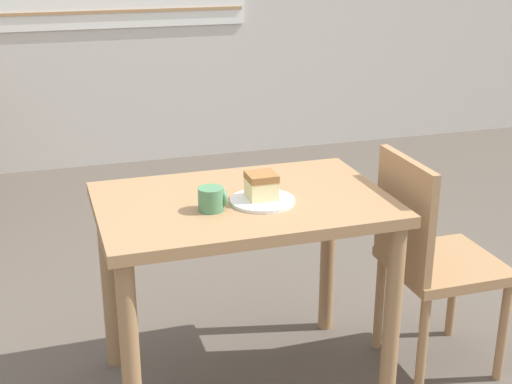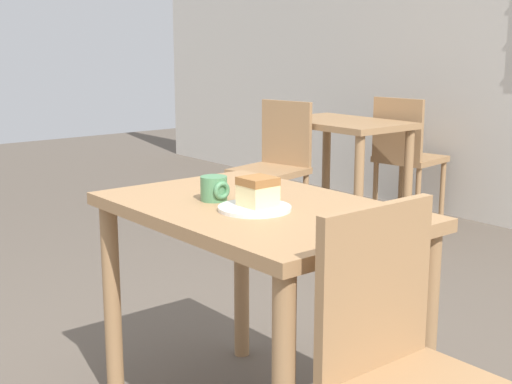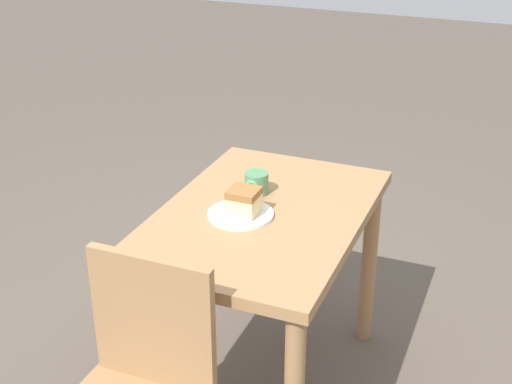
{
  "view_description": "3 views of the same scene",
  "coord_description": "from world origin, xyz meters",
  "px_view_note": "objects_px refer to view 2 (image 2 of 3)",
  "views": [
    {
      "loc": [
        -0.66,
        -2.08,
        1.61
      ],
      "look_at": [
        0.01,
        0.05,
        0.79
      ],
      "focal_mm": 50.0,
      "sensor_mm": 36.0,
      "label": 1
    },
    {
      "loc": [
        1.66,
        -1.25,
        1.25
      ],
      "look_at": [
        0.05,
        0.05,
        0.81
      ],
      "focal_mm": 50.0,
      "sensor_mm": 36.0,
      "label": 2
    },
    {
      "loc": [
        1.97,
        0.91,
        1.84
      ],
      "look_at": [
        -0.0,
        0.1,
        0.82
      ],
      "focal_mm": 50.0,
      "sensor_mm": 36.0,
      "label": 3
    }
  ],
  "objects_px": {
    "dining_table_far": "(342,142)",
    "coffee_mug": "(214,189)",
    "chair_far_corner": "(275,163)",
    "plate": "(255,208)",
    "cake_slice": "(258,191)",
    "dining_table_near": "(258,242)",
    "chair_near_window": "(410,374)",
    "chair_far_opposite": "(406,154)"
  },
  "relations": [
    {
      "from": "dining_table_far",
      "to": "plate",
      "type": "height_order",
      "value": "plate"
    },
    {
      "from": "dining_table_far",
      "to": "cake_slice",
      "type": "xyz_separation_m",
      "value": [
        1.67,
        -2.08,
        0.22
      ]
    },
    {
      "from": "plate",
      "to": "cake_slice",
      "type": "height_order",
      "value": "cake_slice"
    },
    {
      "from": "dining_table_far",
      "to": "chair_far_corner",
      "type": "bearing_deg",
      "value": -104.25
    },
    {
      "from": "dining_table_far",
      "to": "plate",
      "type": "relative_size",
      "value": 3.87
    },
    {
      "from": "cake_slice",
      "to": "chair_far_opposite",
      "type": "bearing_deg",
      "value": 120.68
    },
    {
      "from": "chair_far_corner",
      "to": "plate",
      "type": "height_order",
      "value": "chair_far_corner"
    },
    {
      "from": "dining_table_near",
      "to": "chair_near_window",
      "type": "distance_m",
      "value": 0.72
    },
    {
      "from": "dining_table_near",
      "to": "coffee_mug",
      "type": "distance_m",
      "value": 0.22
    },
    {
      "from": "dining_table_near",
      "to": "plate",
      "type": "xyz_separation_m",
      "value": [
        0.05,
        -0.06,
        0.13
      ]
    },
    {
      "from": "coffee_mug",
      "to": "chair_far_opposite",
      "type": "bearing_deg",
      "value": 117.33
    },
    {
      "from": "chair_far_opposite",
      "to": "dining_table_near",
      "type": "bearing_deg",
      "value": 112.02
    },
    {
      "from": "dining_table_far",
      "to": "dining_table_near",
      "type": "bearing_deg",
      "value": -51.56
    },
    {
      "from": "dining_table_far",
      "to": "cake_slice",
      "type": "distance_m",
      "value": 2.68
    },
    {
      "from": "chair_near_window",
      "to": "chair_far_corner",
      "type": "height_order",
      "value": "same"
    },
    {
      "from": "dining_table_near",
      "to": "cake_slice",
      "type": "height_order",
      "value": "cake_slice"
    },
    {
      "from": "plate",
      "to": "chair_far_opposite",
      "type": "bearing_deg",
      "value": 120.56
    },
    {
      "from": "dining_table_far",
      "to": "chair_far_corner",
      "type": "relative_size",
      "value": 0.99
    },
    {
      "from": "dining_table_near",
      "to": "chair_far_corner",
      "type": "xyz_separation_m",
      "value": [
        -1.74,
        1.56,
        -0.15
      ]
    },
    {
      "from": "dining_table_near",
      "to": "chair_near_window",
      "type": "xyz_separation_m",
      "value": [
        0.69,
        -0.1,
        -0.15
      ]
    },
    {
      "from": "dining_table_far",
      "to": "coffee_mug",
      "type": "height_order",
      "value": "coffee_mug"
    },
    {
      "from": "dining_table_near",
      "to": "cake_slice",
      "type": "bearing_deg",
      "value": -39.19
    },
    {
      "from": "dining_table_far",
      "to": "chair_far_opposite",
      "type": "bearing_deg",
      "value": 72.31
    },
    {
      "from": "dining_table_near",
      "to": "dining_table_far",
      "type": "height_order",
      "value": "dining_table_near"
    },
    {
      "from": "dining_table_near",
      "to": "coffee_mug",
      "type": "relative_size",
      "value": 10.77
    },
    {
      "from": "dining_table_far",
      "to": "coffee_mug",
      "type": "distance_m",
      "value": 2.59
    },
    {
      "from": "chair_far_opposite",
      "to": "plate",
      "type": "bearing_deg",
      "value": 112.36
    },
    {
      "from": "cake_slice",
      "to": "coffee_mug",
      "type": "bearing_deg",
      "value": -170.39
    },
    {
      "from": "chair_far_corner",
      "to": "cake_slice",
      "type": "bearing_deg",
      "value": -54.24
    },
    {
      "from": "chair_far_corner",
      "to": "dining_table_near",
      "type": "bearing_deg",
      "value": -54.32
    },
    {
      "from": "plate",
      "to": "cake_slice",
      "type": "relative_size",
      "value": 2.27
    },
    {
      "from": "dining_table_near",
      "to": "cake_slice",
      "type": "distance_m",
      "value": 0.19
    },
    {
      "from": "dining_table_far",
      "to": "chair_near_window",
      "type": "relative_size",
      "value": 0.99
    },
    {
      "from": "chair_far_opposite",
      "to": "coffee_mug",
      "type": "xyz_separation_m",
      "value": [
        1.34,
        -2.59,
        0.31
      ]
    },
    {
      "from": "dining_table_near",
      "to": "chair_far_opposite",
      "type": "bearing_deg",
      "value": 120.22
    },
    {
      "from": "plate",
      "to": "dining_table_near",
      "type": "bearing_deg",
      "value": 133.4
    },
    {
      "from": "coffee_mug",
      "to": "dining_table_far",
      "type": "bearing_deg",
      "value": 125.22
    },
    {
      "from": "dining_table_far",
      "to": "chair_near_window",
      "type": "distance_m",
      "value": 3.15
    },
    {
      "from": "dining_table_near",
      "to": "dining_table_far",
      "type": "bearing_deg",
      "value": 128.44
    },
    {
      "from": "chair_far_corner",
      "to": "cake_slice",
      "type": "xyz_separation_m",
      "value": [
        1.79,
        -1.6,
        0.33
      ]
    },
    {
      "from": "dining_table_far",
      "to": "coffee_mug",
      "type": "xyz_separation_m",
      "value": [
        1.49,
        -2.11,
        0.2
      ]
    },
    {
      "from": "cake_slice",
      "to": "dining_table_far",
      "type": "bearing_deg",
      "value": 128.75
    }
  ]
}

